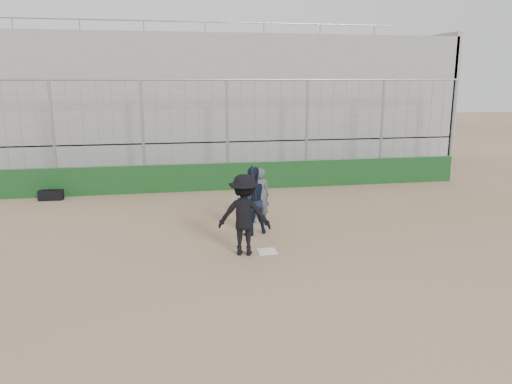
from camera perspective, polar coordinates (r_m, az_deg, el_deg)
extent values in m
plane|color=brown|center=(11.98, 1.26, -6.84)|extent=(90.00, 90.00, 0.00)
cube|color=white|center=(11.97, 1.26, -6.79)|extent=(0.44, 0.44, 0.02)
cube|color=#123A16|center=(18.52, -3.23, 1.82)|extent=(18.00, 0.25, 1.00)
cylinder|color=gray|center=(18.29, -3.29, 6.43)|extent=(0.10, 0.10, 4.00)
cylinder|color=gray|center=(21.40, 21.52, 6.50)|extent=(0.10, 0.10, 4.00)
cylinder|color=gray|center=(18.18, -3.37, 12.71)|extent=(18.00, 0.07, 0.07)
cube|color=gray|center=(23.32, -4.84, 4.82)|extent=(20.00, 6.70, 1.60)
cube|color=gray|center=(23.10, -4.98, 11.96)|extent=(20.00, 6.70, 4.20)
cube|color=gray|center=(26.11, 17.79, 9.74)|extent=(0.25, 6.70, 6.10)
cylinder|color=gray|center=(26.38, -5.86, 18.79)|extent=(20.00, 0.06, 0.06)
imported|color=black|center=(11.56, -1.36, -2.61)|extent=(1.37, 1.01, 1.90)
cylinder|color=black|center=(11.58, -0.27, 1.13)|extent=(0.07, 0.57, 0.71)
imported|color=black|center=(13.10, -0.50, -2.40)|extent=(1.06, 0.95, 1.18)
sphere|color=maroon|center=(12.98, -0.50, -0.35)|extent=(0.28, 0.28, 0.28)
imported|color=#434C55|center=(14.16, 0.41, -0.73)|extent=(0.60, 0.41, 1.42)
cube|color=black|center=(18.32, -22.38, -0.33)|extent=(0.80, 0.35, 0.34)
cylinder|color=black|center=(18.28, -22.43, 0.25)|extent=(0.51, 0.05, 0.04)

